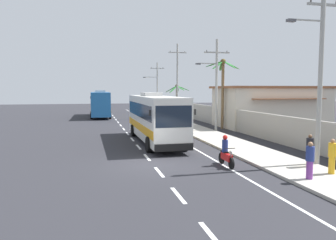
# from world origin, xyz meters

# --- Properties ---
(ground_plane) EXTENTS (160.00, 160.00, 0.00)m
(ground_plane) POSITION_xyz_m (0.00, 0.00, 0.00)
(ground_plane) COLOR #28282D
(sidewalk_kerb) EXTENTS (3.20, 90.00, 0.14)m
(sidewalk_kerb) POSITION_xyz_m (6.80, 10.00, 0.07)
(sidewalk_kerb) COLOR #A8A399
(sidewalk_kerb) RESTS_ON ground
(lane_markings) EXTENTS (3.82, 71.44, 0.01)m
(lane_markings) POSITION_xyz_m (2.22, 14.89, 0.00)
(lane_markings) COLOR white
(lane_markings) RESTS_ON ground
(boundary_wall) EXTENTS (0.24, 60.00, 2.14)m
(boundary_wall) POSITION_xyz_m (10.60, 14.00, 1.07)
(boundary_wall) COLOR #9E998E
(boundary_wall) RESTS_ON ground
(coach_bus_foreground) EXTENTS (2.93, 11.79, 3.83)m
(coach_bus_foreground) POSITION_xyz_m (1.54, 7.52, 1.99)
(coach_bus_foreground) COLOR silver
(coach_bus_foreground) RESTS_ON ground
(coach_bus_far_lane) EXTENTS (3.09, 12.12, 3.96)m
(coach_bus_far_lane) POSITION_xyz_m (-1.92, 32.61, 2.06)
(coach_bus_far_lane) COLOR #2366A8
(coach_bus_far_lane) RESTS_ON ground
(motorcycle_beside_bus) EXTENTS (0.56, 1.96, 1.65)m
(motorcycle_beside_bus) POSITION_xyz_m (3.72, -1.24, 0.67)
(motorcycle_beside_bus) COLOR black
(motorcycle_beside_bus) RESTS_ON ground
(motorcycle_trailing) EXTENTS (0.56, 1.96, 1.67)m
(motorcycle_trailing) POSITION_xyz_m (3.50, 16.38, 0.67)
(motorcycle_trailing) COLOR black
(motorcycle_trailing) RESTS_ON ground
(pedestrian_near_kerb) EXTENTS (0.36, 0.36, 1.66)m
(pedestrian_near_kerb) POSITION_xyz_m (7.58, -2.89, 1.01)
(pedestrian_near_kerb) COLOR gold
(pedestrian_near_kerb) RESTS_ON sidewalk_kerb
(pedestrian_midwalk) EXTENTS (0.36, 0.36, 1.65)m
(pedestrian_midwalk) POSITION_xyz_m (6.08, -4.93, 1.00)
(pedestrian_midwalk) COLOR #75388E
(pedestrian_midwalk) RESTS_ON sidewalk_kerb
(pedestrian_far_walk) EXTENTS (0.36, 0.36, 1.65)m
(pedestrian_far_walk) POSITION_xyz_m (7.68, -4.37, 1.00)
(pedestrian_far_walk) COLOR gold
(pedestrian_far_walk) RESTS_ON sidewalk_kerb
(utility_pole_nearest) EXTENTS (2.98, 0.24, 10.32)m
(utility_pole_nearest) POSITION_xyz_m (8.37, -2.38, 5.41)
(utility_pole_nearest) COLOR #9E9E99
(utility_pole_nearest) RESTS_ON ground
(utility_pole_mid) EXTENTS (3.37, 0.24, 8.83)m
(utility_pole_mid) POSITION_xyz_m (8.46, 12.46, 4.73)
(utility_pole_mid) COLOR #9E9E99
(utility_pole_mid) RESTS_ON ground
(utility_pole_far) EXTENTS (2.56, 0.24, 10.39)m
(utility_pole_far) POSITION_xyz_m (8.55, 27.30, 5.44)
(utility_pole_far) COLOR #9E9E99
(utility_pole_far) RESTS_ON ground
(utility_pole_distant) EXTENTS (3.93, 0.24, 8.99)m
(utility_pole_distant) POSITION_xyz_m (8.55, 42.15, 4.83)
(utility_pole_distant) COLOR #9E9E99
(utility_pole_distant) RESTS_ON ground
(palm_nearest) EXTENTS (3.86, 3.97, 4.90)m
(palm_nearest) POSITION_xyz_m (9.89, 32.56, 3.39)
(palm_nearest) COLOR brown
(palm_nearest) RESTS_ON ground
(palm_second) EXTENTS (3.39, 3.36, 7.21)m
(palm_second) POSITION_xyz_m (10.01, 14.49, 5.03)
(palm_second) COLOR brown
(palm_second) RESTS_ON ground
(roadside_building) EXTENTS (11.92, 7.26, 4.43)m
(roadside_building) POSITION_xyz_m (15.98, 15.22, 2.23)
(roadside_building) COLOR beige
(roadside_building) RESTS_ON ground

